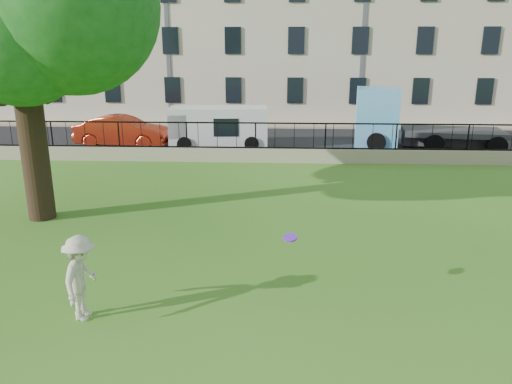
# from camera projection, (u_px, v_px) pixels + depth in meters

# --- Properties ---
(ground) EXTENTS (120.00, 120.00, 0.00)m
(ground) POSITION_uv_depth(u_px,v_px,m) (226.00, 290.00, 10.32)
(ground) COLOR #2E6919
(ground) RESTS_ON ground
(retaining_wall) EXTENTS (50.00, 0.40, 0.60)m
(retaining_wall) POSITION_uv_depth(u_px,v_px,m) (256.00, 155.00, 21.74)
(retaining_wall) COLOR gray
(retaining_wall) RESTS_ON ground
(iron_railing) EXTENTS (50.00, 0.05, 1.13)m
(iron_railing) POSITION_uv_depth(u_px,v_px,m) (256.00, 136.00, 21.50)
(iron_railing) COLOR black
(iron_railing) RESTS_ON retaining_wall
(street) EXTENTS (60.00, 9.00, 0.01)m
(street) POSITION_uv_depth(u_px,v_px,m) (260.00, 142.00, 26.33)
(street) COLOR black
(street) RESTS_ON ground
(sidewalk) EXTENTS (60.00, 1.40, 0.12)m
(sidewalk) POSITION_uv_depth(u_px,v_px,m) (264.00, 126.00, 31.30)
(sidewalk) COLOR gray
(sidewalk) RESTS_ON ground
(building_row) EXTENTS (56.40, 10.40, 13.80)m
(building_row) POSITION_uv_depth(u_px,v_px,m) (267.00, 16.00, 34.80)
(building_row) COLOR beige
(building_row) RESTS_ON ground
(man) EXTENTS (0.63, 1.06, 1.62)m
(man) POSITION_uv_depth(u_px,v_px,m) (81.00, 278.00, 9.06)
(man) COLOR beige
(man) RESTS_ON ground
(frisbee) EXTENTS (0.35, 0.35, 0.12)m
(frisbee) POSITION_uv_depth(u_px,v_px,m) (290.00, 237.00, 9.41)
(frisbee) COLOR #6422C3
(red_sedan) EXTENTS (4.78, 1.99, 1.54)m
(red_sedan) POSITION_uv_depth(u_px,v_px,m) (123.00, 131.00, 24.90)
(red_sedan) COLOR red
(red_sedan) RESTS_ON street
(white_van) EXTENTS (4.89, 2.24, 1.99)m
(white_van) POSITION_uv_depth(u_px,v_px,m) (219.00, 127.00, 24.65)
(white_van) COLOR silver
(white_van) RESTS_ON street
(blue_truck) EXTENTS (7.19, 3.35, 2.90)m
(blue_truck) POSITION_uv_depth(u_px,v_px,m) (428.00, 119.00, 24.28)
(blue_truck) COLOR #61AEE5
(blue_truck) RESTS_ON street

